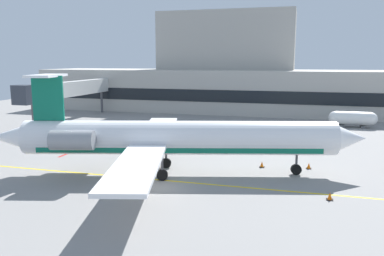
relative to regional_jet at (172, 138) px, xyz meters
name	(u,v)px	position (x,y,z in m)	size (l,w,h in m)	color
ground	(155,188)	(-0.22, -3.77, -3.21)	(120.00, 120.00, 0.11)	gray
terminal_building	(219,77)	(-5.10, 44.19, 3.38)	(69.57, 15.55, 19.04)	#B7B2A8
jet_bridge_west	(67,90)	(-25.66, 23.57, 1.90)	(2.40, 23.79, 6.43)	silver
regional_jet	(172,138)	(0.00, 0.00, 0.00)	(31.82, 26.66, 8.54)	white
baggage_tug	(144,140)	(-6.29, 8.74, -2.22)	(2.13, 3.89, 2.07)	#19389E
pushback_tractor	(205,139)	(0.02, 11.70, -2.36)	(3.28, 3.18, 1.73)	#19389E
fuel_tank	(353,118)	(17.90, 29.60, -1.84)	(6.74, 2.02, 2.33)	white
safety_cone_alpha	(330,197)	(12.70, -3.06, -2.91)	(0.47, 0.47, 0.55)	orange
safety_cone_bravo	(309,166)	(11.40, 4.86, -2.91)	(0.47, 0.47, 0.55)	orange
safety_cone_charlie	(262,165)	(7.26, 4.19, -2.91)	(0.47, 0.47, 0.55)	orange
safety_cone_delta	(131,144)	(-8.04, 9.04, -2.91)	(0.47, 0.47, 0.55)	orange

